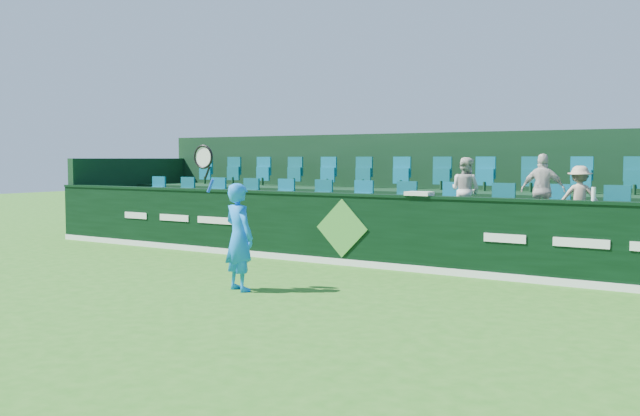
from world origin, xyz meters
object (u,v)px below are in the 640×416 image
Objects in this scene: tennis_player at (239,236)px; spectator_right at (579,197)px; spectator_middle at (543,190)px; spectator_left at (465,190)px; towel at (419,194)px; drinks_bottle at (594,194)px.

spectator_right is (3.99, 4.25, 0.50)m from tennis_player.
spectator_right is at bearing 170.89° from spectator_middle.
spectator_left is 2.05m from spectator_right.
spectator_right reaches higher than towel.
spectator_left reaches higher than spectator_right.
drinks_bottle is at bearing 170.38° from spectator_left.
tennis_player reaches higher than drinks_bottle.
spectator_middle reaches higher than towel.
spectator_right is 2.71m from towel.
spectator_right is 5.09× the size of drinks_bottle.
tennis_player is 5.46m from spectator_middle.
spectator_left is at bearing 65.41° from tennis_player.
towel is at bearing 64.02° from tennis_player.
spectator_left reaches higher than towel.
spectator_middle is 0.63m from spectator_right.
drinks_bottle is (4.45, 3.13, 0.62)m from tennis_player.
spectator_right is (2.05, 0.00, -0.07)m from spectator_left.
towel is (-1.85, -1.12, -0.06)m from spectator_middle.
spectator_right reaches higher than drinks_bottle.
spectator_left is 5.78× the size of drinks_bottle.
tennis_player is 2.11× the size of spectator_right.
tennis_player is at bearing 79.86° from spectator_left.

